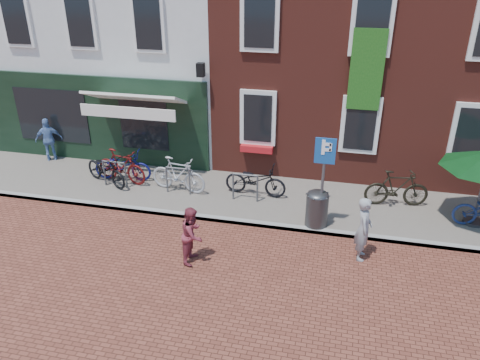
% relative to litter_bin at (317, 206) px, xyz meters
% --- Properties ---
extents(ground, '(80.00, 80.00, 0.00)m').
position_rel_litter_bin_xyz_m(ground, '(-2.57, -0.30, -0.64)').
color(ground, brown).
extents(sidewalk, '(24.00, 3.00, 0.10)m').
position_rel_litter_bin_xyz_m(sidewalk, '(-1.57, 1.20, -0.59)').
color(sidewalk, slate).
rests_on(sidewalk, ground).
extents(building_stucco, '(8.00, 8.00, 9.00)m').
position_rel_litter_bin_xyz_m(building_stucco, '(-7.57, 6.70, 3.86)').
color(building_stucco, silver).
rests_on(building_stucco, ground).
extents(building_brick_mid, '(6.00, 8.00, 10.00)m').
position_rel_litter_bin_xyz_m(building_brick_mid, '(-0.57, 6.70, 4.36)').
color(building_brick_mid, maroon).
rests_on(building_brick_mid, ground).
extents(litter_bin, '(0.57, 0.57, 1.04)m').
position_rel_litter_bin_xyz_m(litter_bin, '(0.00, 0.00, 0.00)').
color(litter_bin, '#3A3B3D').
rests_on(litter_bin, sidewalk).
extents(parking_sign, '(0.50, 0.08, 2.43)m').
position_rel_litter_bin_xyz_m(parking_sign, '(0.09, -0.06, 1.12)').
color(parking_sign, '#4C4C4F').
rests_on(parking_sign, sidewalk).
extents(woman, '(0.38, 0.57, 1.55)m').
position_rel_litter_bin_xyz_m(woman, '(1.13, -1.07, 0.14)').
color(woman, gray).
rests_on(woman, ground).
extents(boy, '(0.55, 0.69, 1.37)m').
position_rel_litter_bin_xyz_m(boy, '(-2.65, -2.06, 0.05)').
color(boy, maroon).
rests_on(boy, ground).
extents(cafe_person, '(0.92, 0.75, 1.47)m').
position_rel_litter_bin_xyz_m(cafe_person, '(-9.16, 2.30, 0.20)').
color(cafe_person, '#6182B9').
rests_on(cafe_person, sidewalk).
extents(bicycle_0, '(1.89, 1.36, 0.94)m').
position_rel_litter_bin_xyz_m(bicycle_0, '(-6.44, 1.03, -0.07)').
color(bicycle_0, black).
rests_on(bicycle_0, sidewalk).
extents(bicycle_1, '(1.81, 0.86, 1.05)m').
position_rel_litter_bin_xyz_m(bicycle_1, '(-6.02, 1.24, -0.02)').
color(bicycle_1, '#560F0E').
rests_on(bicycle_1, sidewalk).
extents(bicycle_2, '(1.84, 0.77, 0.94)m').
position_rel_litter_bin_xyz_m(bicycle_2, '(-6.07, 1.41, -0.07)').
color(bicycle_2, '#11135B').
rests_on(bicycle_2, sidewalk).
extents(bicycle_3, '(1.80, 0.76, 1.05)m').
position_rel_litter_bin_xyz_m(bicycle_3, '(-4.13, 1.07, -0.02)').
color(bicycle_3, '#A7A6A9').
rests_on(bicycle_3, sidewalk).
extents(bicycle_4, '(1.83, 0.75, 0.94)m').
position_rel_litter_bin_xyz_m(bicycle_4, '(-1.86, 1.31, -0.07)').
color(bicycle_4, black).
rests_on(bicycle_4, sidewalk).
extents(bicycle_5, '(1.80, 0.76, 1.05)m').
position_rel_litter_bin_xyz_m(bicycle_5, '(2.06, 1.56, -0.02)').
color(bicycle_5, black).
rests_on(bicycle_5, sidewalk).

